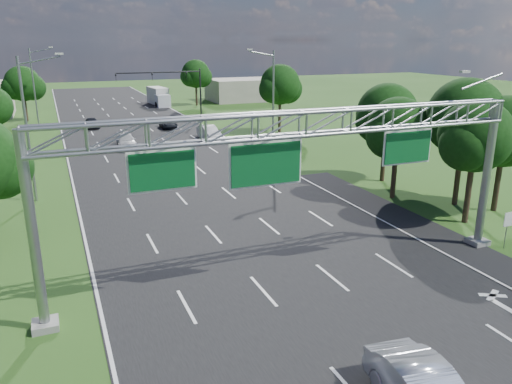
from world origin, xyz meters
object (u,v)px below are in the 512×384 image
regulatory_sign (508,223)px  traffic_signal (177,82)px  sign_gantry (304,137)px  box_truck (159,97)px

regulatory_sign → traffic_signal: traffic_signal is taller
sign_gantry → box_truck: sign_gantry is taller
sign_gantry → box_truck: 69.64m
regulatory_sign → box_truck: bearing=93.6°
sign_gantry → box_truck: (7.67, 69.00, -5.44)m
regulatory_sign → box_truck: size_ratio=0.26×
traffic_signal → box_truck: traffic_signal is taller
sign_gantry → regulatory_sign: (12.07, -1.02, -5.38)m
regulatory_sign → traffic_signal: 54.37m
sign_gantry → traffic_signal: sign_gantry is taller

